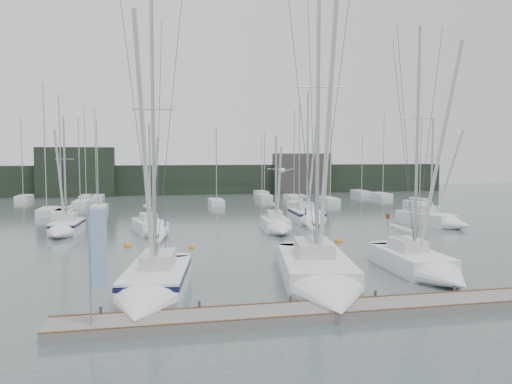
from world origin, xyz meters
The scene contains 19 objects.
ground centered at (0.00, 0.00, 0.00)m, with size 160.00×160.00×0.00m, color #435150.
dock centered at (0.00, -5.00, 0.20)m, with size 24.00×2.00×0.40m, color slate.
far_treeline centered at (0.00, 62.00, 2.50)m, with size 90.00×4.00×5.00m, color black.
far_building_left centered at (-20.00, 60.00, 4.00)m, with size 12.00×3.00×8.00m, color black.
far_building_right centered at (18.00, 60.00, 3.50)m, with size 10.00×3.00×7.00m, color #3D3B38.
mast_forest centered at (-2.11, 43.27, 0.49)m, with size 58.14×27.93×14.80m.
sailboat_near_left centered at (-7.99, -1.40, 0.60)m, with size 4.27×9.56×15.25m.
sailboat_near_center centered at (0.32, -1.57, 0.61)m, with size 5.45×12.01×17.68m.
sailboat_near_right centered at (7.10, 0.24, 0.54)m, with size 3.01×9.14×15.15m.
sailboat_mid_a centered at (-15.30, 19.73, 0.54)m, with size 2.66×6.72×10.77m.
sailboat_mid_b centered at (-7.88, 18.31, 0.51)m, with size 3.69×6.79×10.06m.
sailboat_mid_c centered at (2.83, 17.48, 0.52)m, with size 2.80×6.83×9.22m.
sailboat_mid_d centered at (7.33, 22.25, 0.64)m, with size 3.05×7.74×13.97m.
sailboat_mid_e centered at (18.67, 17.58, 0.57)m, with size 4.94×7.58×11.11m.
buoy_a centered at (-5.13, 11.57, 0.00)m, with size 0.49×0.49×0.49m, color orange.
buoy_b centered at (6.38, 11.86, 0.00)m, with size 0.63×0.63×0.63m, color orange.
buoy_c centered at (-9.77, 13.35, 0.00)m, with size 0.61×0.61×0.61m, color orange.
dock_banner centered at (-10.01, -5.27, 3.07)m, with size 0.69×0.09×4.51m.
seagull centered at (-1.55, -0.86, 6.09)m, with size 1.12×0.49×0.22m.
Camera 1 is at (-7.84, -24.73, 6.88)m, focal length 35.00 mm.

